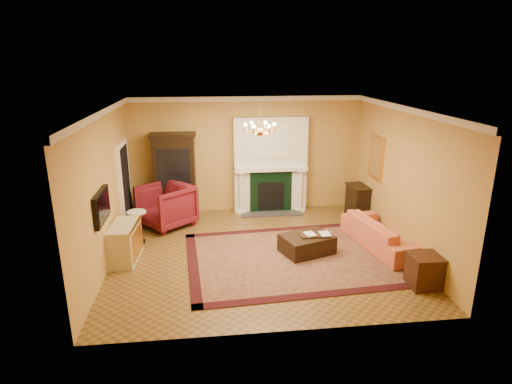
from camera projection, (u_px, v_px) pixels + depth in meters
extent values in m
cube|color=brown|center=(260.00, 253.00, 9.00)|extent=(6.00, 5.50, 0.02)
cube|color=silver|center=(260.00, 108.00, 8.10)|extent=(6.00, 5.50, 0.02)
cube|color=#B68741|center=(247.00, 155.00, 11.17)|extent=(6.00, 0.02, 3.00)
cube|color=#B68741|center=(284.00, 239.00, 5.93)|extent=(6.00, 0.02, 3.00)
cube|color=#B68741|center=(105.00, 189.00, 8.22)|extent=(0.02, 5.50, 3.00)
cube|color=#B68741|center=(403.00, 179.00, 8.88)|extent=(0.02, 5.50, 3.00)
cube|color=silver|center=(270.00, 165.00, 11.15)|extent=(1.90, 0.32, 2.50)
cube|color=silver|center=(271.00, 143.00, 10.81)|extent=(1.10, 0.01, 0.80)
cube|color=black|center=(271.00, 192.00, 11.19)|extent=(1.10, 0.02, 1.10)
cube|color=black|center=(271.00, 196.00, 11.22)|extent=(0.70, 0.02, 0.75)
cube|color=#333333|center=(271.00, 213.00, 11.24)|extent=(1.60, 0.50, 0.04)
cube|color=silver|center=(271.00, 168.00, 11.11)|extent=(1.90, 0.44, 0.10)
cylinder|color=silver|center=(241.00, 192.00, 11.08)|extent=(0.14, 0.14, 1.18)
cylinder|color=silver|center=(300.00, 190.00, 11.26)|extent=(0.14, 0.14, 1.18)
cube|color=silver|center=(246.00, 99.00, 10.69)|extent=(6.00, 0.08, 0.12)
cube|color=silver|center=(99.00, 114.00, 7.79)|extent=(0.08, 5.50, 0.12)
cube|color=silver|center=(408.00, 109.00, 8.45)|extent=(0.08, 5.50, 0.12)
cube|color=white|center=(125.00, 186.00, 9.97)|extent=(0.08, 1.05, 2.10)
cube|color=black|center=(127.00, 188.00, 9.98)|extent=(0.02, 0.85, 1.95)
cube|color=black|center=(102.00, 207.00, 7.70)|extent=(0.08, 0.95, 0.58)
cube|color=black|center=(104.00, 206.00, 7.70)|extent=(0.01, 0.85, 0.48)
cube|color=gold|center=(376.00, 158.00, 10.16)|extent=(0.05, 0.76, 1.05)
cube|color=white|center=(375.00, 158.00, 10.16)|extent=(0.01, 0.62, 0.90)
cylinder|color=#C08034|center=(260.00, 119.00, 8.16)|extent=(0.03, 0.03, 0.40)
sphere|color=#C08034|center=(260.00, 132.00, 8.24)|extent=(0.16, 0.16, 0.16)
sphere|color=#FFE5B2|center=(274.00, 124.00, 8.23)|extent=(0.07, 0.07, 0.07)
sphere|color=#FFE5B2|center=(265.00, 123.00, 8.44)|extent=(0.07, 0.07, 0.07)
sphere|color=#FFE5B2|center=(251.00, 123.00, 8.41)|extent=(0.07, 0.07, 0.07)
sphere|color=#FFE5B2|center=(245.00, 125.00, 8.16)|extent=(0.07, 0.07, 0.07)
sphere|color=#FFE5B2|center=(254.00, 127.00, 7.95)|extent=(0.07, 0.07, 0.07)
sphere|color=#FFE5B2|center=(269.00, 126.00, 7.98)|extent=(0.07, 0.07, 0.07)
cube|color=#3F0D11|center=(293.00, 257.00, 8.75)|extent=(4.46, 3.47, 0.02)
cube|color=black|center=(175.00, 177.00, 10.85)|extent=(1.04, 0.50, 2.05)
imported|color=maroon|center=(166.00, 204.00, 10.26)|extent=(1.49, 1.50, 1.13)
cylinder|color=black|center=(139.00, 242.00, 9.46)|extent=(0.29, 0.29, 0.04)
cylinder|color=black|center=(138.00, 227.00, 9.36)|extent=(0.06, 0.06, 0.66)
cylinder|color=silver|center=(136.00, 212.00, 9.25)|extent=(0.41, 0.41, 0.03)
cube|color=beige|center=(125.00, 242.00, 8.56)|extent=(0.55, 1.05, 0.76)
imported|color=#D36C42|center=(383.00, 229.00, 9.12)|extent=(1.00, 2.24, 0.84)
cube|color=#351A0E|center=(424.00, 272.00, 7.57)|extent=(0.50, 0.50, 0.58)
cube|color=black|center=(358.00, 201.00, 10.97)|extent=(0.46, 0.74, 0.79)
cube|color=black|center=(307.00, 244.00, 8.92)|extent=(1.20, 1.03, 0.38)
cube|color=black|center=(311.00, 235.00, 8.86)|extent=(0.47, 0.37, 0.03)
imported|color=gray|center=(306.00, 229.00, 8.75)|extent=(0.20, 0.07, 0.27)
imported|color=gray|center=(320.00, 228.00, 8.78)|extent=(0.21, 0.03, 0.29)
cylinder|color=gray|center=(242.00, 165.00, 11.00)|extent=(0.11, 0.11, 0.09)
cone|color=#103D13|center=(242.00, 158.00, 10.94)|extent=(0.15, 0.15, 0.33)
cylinder|color=gray|center=(294.00, 164.00, 11.15)|extent=(0.12, 0.12, 0.10)
cone|color=#103D13|center=(294.00, 155.00, 11.08)|extent=(0.17, 0.17, 0.36)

